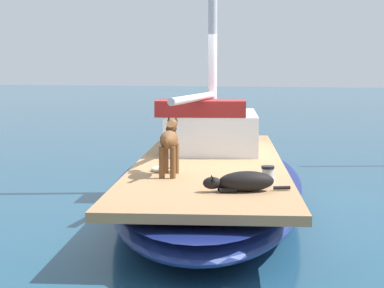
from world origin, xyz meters
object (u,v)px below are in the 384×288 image
object	(u,v)px
sailboat_main	(210,182)
dog_brown	(170,141)
coiled_rope	(164,169)
deck_winch	(268,176)
dog_black	(243,182)

from	to	relation	value
sailboat_main	dog_brown	bearing A→B (deg)	-97.85
sailboat_main	coiled_rope	world-z (taller)	coiled_rope
dog_brown	deck_winch	world-z (taller)	dog_brown
sailboat_main	deck_winch	world-z (taller)	deck_winch
sailboat_main	dog_brown	size ratio (longest dim) A/B	8.11
sailboat_main	dog_black	xyz separation A→B (m)	(0.87, -2.12, 0.43)
sailboat_main	dog_black	size ratio (longest dim) A/B	8.32
dog_brown	deck_winch	size ratio (longest dim) A/B	4.46
dog_brown	deck_winch	xyz separation A→B (m)	(1.25, -0.28, -0.32)
dog_black	dog_brown	distance (m)	1.34
deck_winch	coiled_rope	xyz separation A→B (m)	(-1.42, 0.56, -0.08)
coiled_rope	dog_brown	bearing A→B (deg)	-58.77
dog_black	dog_brown	world-z (taller)	dog_brown
dog_brown	coiled_rope	bearing A→B (deg)	121.23
dog_brown	deck_winch	distance (m)	1.32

